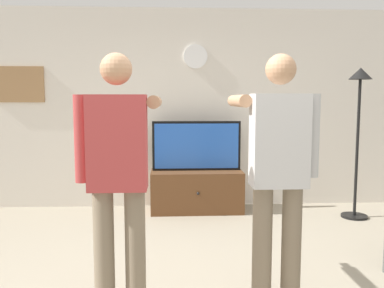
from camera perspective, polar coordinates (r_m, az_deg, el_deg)
back_wall at (r=5.62m, az=-1.53°, el=4.98°), size 6.40×0.10×2.70m
tv_stand at (r=5.41m, az=0.66°, el=-6.60°), size 1.20×0.55×0.54m
television at (r=5.36m, az=0.64°, el=-0.25°), size 1.17×0.07×0.65m
wall_clock at (r=5.60m, az=0.49°, el=12.22°), size 0.32×0.03×0.32m
framed_picture at (r=5.92m, az=-23.11°, el=7.73°), size 0.65×0.04×0.48m
floor_lamp at (r=5.38m, az=22.43°, el=4.26°), size 0.32×0.32×1.86m
person_standing_nearer_lamp at (r=2.76m, az=-10.32°, el=-3.63°), size 0.57×0.78×1.78m
person_standing_nearer_couch at (r=2.90m, az=12.01°, el=-3.12°), size 0.56×0.78×1.79m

